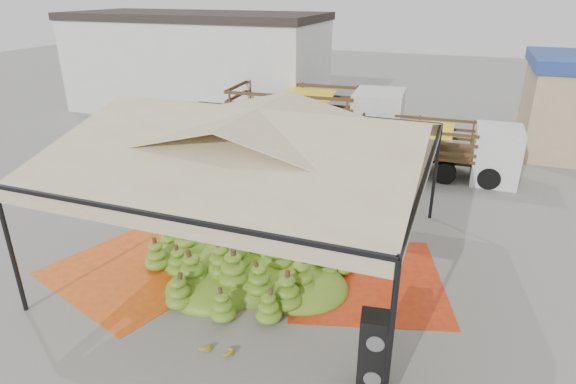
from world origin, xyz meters
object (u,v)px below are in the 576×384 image
at_px(speaker_stack, 375,352).
at_px(truck_left, 322,111).
at_px(banana_heap, 247,249).
at_px(vendor, 370,167).
at_px(truck_right, 442,143).

distance_m(speaker_stack, truck_left, 14.43).
relative_size(banana_heap, speaker_stack, 3.77).
bearing_deg(truck_left, speaker_stack, -73.29).
bearing_deg(truck_left, vendor, -60.12).
distance_m(speaker_stack, truck_right, 11.52).
bearing_deg(speaker_stack, vendor, 94.11).
height_order(speaker_stack, truck_right, truck_right).
bearing_deg(truck_right, truck_left, 158.80).
bearing_deg(vendor, truck_left, -37.97).
xyz_separation_m(banana_heap, truck_right, (3.97, 8.83, 0.63)).
xyz_separation_m(vendor, truck_right, (2.17, 2.73, 0.30)).
distance_m(truck_left, truck_right, 5.69).
relative_size(banana_heap, vendor, 3.06).
xyz_separation_m(banana_heap, vendor, (1.80, 6.10, 0.32)).
bearing_deg(truck_right, vendor, -129.37).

